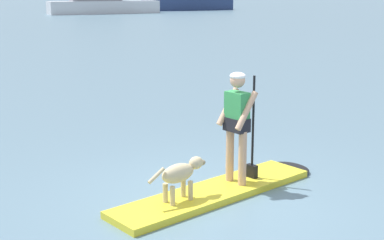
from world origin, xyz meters
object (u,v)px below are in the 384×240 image
Objects in this scene: person_paddler at (238,120)px; moored_boat_center at (101,2)px; paddleboard at (226,189)px; dog at (181,174)px.

moored_boat_center reaches higher than person_paddler.
moored_boat_center reaches higher than paddleboard.
person_paddler is (0.21, 0.08, 1.01)m from paddleboard.
paddleboard is at bearing 22.22° from dog.
person_paddler is 0.13× the size of moored_boat_center.
moored_boat_center is at bearing 82.18° from paddleboard.
paddleboard is 2.19× the size of person_paddler.
paddleboard is 0.96m from dog.
person_paddler is at bearing -97.63° from moored_boat_center.
moored_boat_center reaches higher than dog.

